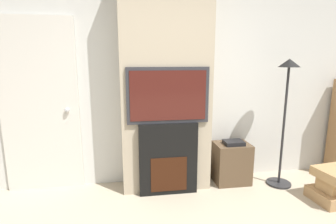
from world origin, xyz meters
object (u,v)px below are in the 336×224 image
Objects in this scene: media_stand at (232,162)px; floor_lamp at (286,101)px; television at (168,95)px; fireplace at (168,159)px.

floor_lamp is at bearing -15.51° from media_stand.
fireplace is at bearing 90.00° from television.
fireplace is 0.93× the size of television.
fireplace is 0.90m from media_stand.
media_stand is (-0.59, 0.16, -0.83)m from floor_lamp.
fireplace is 0.76m from television.
television is at bearing -170.02° from media_stand.
floor_lamp is 2.78× the size of media_stand.
fireplace is 1.61m from floor_lamp.
fireplace is at bearing 179.48° from floor_lamp.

